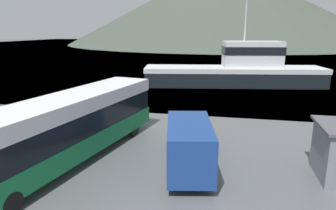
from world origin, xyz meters
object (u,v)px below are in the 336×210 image
(tour_bus, at_px, (69,126))
(storage_bin, at_px, (42,118))
(small_boat, at_px, (259,77))
(delivery_van, at_px, (189,143))
(fishing_boat, at_px, (238,70))

(tour_bus, xyz_separation_m, storage_bin, (-4.73, 4.56, -1.19))
(small_boat, bearing_deg, delivery_van, 70.51)
(tour_bus, xyz_separation_m, delivery_van, (6.02, 0.48, -0.61))
(storage_bin, bearing_deg, delivery_van, -20.82)
(storage_bin, height_order, small_boat, storage_bin)
(storage_bin, relative_size, small_boat, 0.18)
(delivery_van, distance_m, storage_bin, 11.52)
(tour_bus, distance_m, storage_bin, 6.68)
(delivery_van, xyz_separation_m, storage_bin, (-10.75, 4.09, -0.58))
(storage_bin, bearing_deg, fishing_boat, 55.29)
(tour_bus, height_order, fishing_boat, fishing_boat)
(fishing_boat, height_order, storage_bin, fishing_boat)
(fishing_boat, distance_m, small_boat, 6.32)
(storage_bin, bearing_deg, tour_bus, -43.97)
(delivery_van, distance_m, fishing_boat, 23.63)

